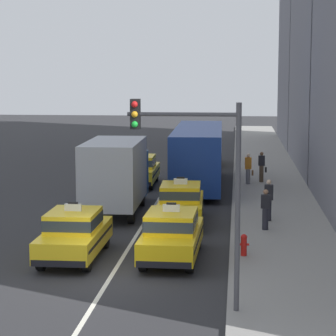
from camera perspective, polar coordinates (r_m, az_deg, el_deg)
name	(u,v)px	position (r m, az deg, el deg)	size (l,w,h in m)	color
ground_plane	(110,279)	(22.31, -4.63, -8.71)	(160.00, 160.00, 0.00)	#2B2B2D
lane_stripe_left_right	(170,180)	(41.71, 0.20, -0.97)	(0.14, 80.00, 0.01)	silver
sidewalk_curb	(272,195)	(36.64, 8.22, -2.15)	(4.00, 90.00, 0.15)	gray
taxi_left_nearest	(74,233)	(24.52, -7.40, -5.12)	(1.84, 4.57, 1.96)	black
box_truck_left_second	(117,173)	(32.20, -4.07, -0.38)	(2.40, 7.00, 3.27)	black
taxi_left_third	(140,169)	(39.85, -2.23, -0.12)	(1.89, 4.59, 1.96)	black
taxi_right_nearest	(172,234)	(24.19, 0.29, -5.23)	(1.90, 4.59, 1.96)	black
taxi_right_second	(181,203)	(29.89, 1.01, -2.74)	(1.96, 4.62, 1.96)	black
bus_right_third	(198,154)	(39.21, 2.41, 1.14)	(2.74, 11.25, 3.22)	black
taxi_right_fourth	(203,152)	(48.52, 2.79, 1.28)	(1.87, 4.58, 1.96)	black
pedestrian_near_crosswalk	(262,167)	(40.36, 7.40, 0.09)	(0.47, 0.24, 1.68)	#473828
pedestrian_mid_block	(268,200)	(30.03, 7.91, -2.52)	(0.47, 0.24, 1.70)	#23232D
pedestrian_by_storefront	(248,169)	(39.57, 6.35, -0.06)	(0.47, 0.24, 1.67)	slate
pedestrian_trailing	(265,209)	(28.30, 7.69, -3.25)	(0.36, 0.24, 1.59)	#23232D
fire_hydrant	(244,244)	(24.38, 6.00, -5.97)	(0.36, 0.22, 0.73)	red
traffic_light_pole	(200,169)	(18.24, 2.52, -0.08)	(2.87, 0.33, 5.58)	#47474C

